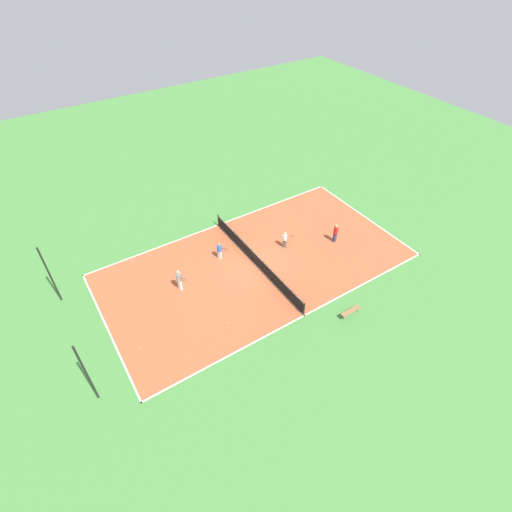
% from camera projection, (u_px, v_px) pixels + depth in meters
% --- Properties ---
extents(ground_plane, '(80.00, 80.00, 0.00)m').
position_uv_depth(ground_plane, '(256.00, 265.00, 30.29)').
color(ground_plane, '#47843D').
extents(court_surface, '(11.98, 22.83, 0.02)m').
position_uv_depth(court_surface, '(256.00, 265.00, 30.28)').
color(court_surface, '#B75633').
rests_on(court_surface, ground_plane).
extents(tennis_net, '(11.78, 0.10, 1.11)m').
position_uv_depth(tennis_net, '(256.00, 259.00, 29.90)').
color(tennis_net, black).
rests_on(tennis_net, court_surface).
extents(bench, '(0.36, 1.52, 0.45)m').
position_uv_depth(bench, '(351.00, 311.00, 26.34)').
color(bench, olive).
rests_on(bench, ground_plane).
extents(player_near_blue, '(0.99, 0.68, 1.47)m').
position_uv_depth(player_near_blue, '(220.00, 250.00, 30.29)').
color(player_near_blue, white).
rests_on(player_near_blue, court_surface).
extents(player_near_white, '(0.86, 0.92, 1.47)m').
position_uv_depth(player_near_white, '(285.00, 239.00, 31.30)').
color(player_near_white, '#4C4C51').
rests_on(player_near_white, court_surface).
extents(player_coach_red, '(0.36, 0.36, 1.64)m').
position_uv_depth(player_coach_red, '(336.00, 232.00, 31.76)').
color(player_coach_red, navy).
rests_on(player_coach_red, court_surface).
extents(player_baseline_gray, '(0.98, 0.54, 1.80)m').
position_uv_depth(player_baseline_gray, '(179.00, 279.00, 27.66)').
color(player_baseline_gray, white).
rests_on(player_baseline_gray, court_surface).
extents(tennis_ball_near_net, '(0.07, 0.07, 0.07)m').
position_uv_depth(tennis_ball_near_net, '(198.00, 312.00, 26.73)').
color(tennis_ball_near_net, '#CCE033').
rests_on(tennis_ball_near_net, court_surface).
extents(tennis_ball_right_alley, '(0.07, 0.07, 0.07)m').
position_uv_depth(tennis_ball_right_alley, '(227.00, 323.00, 26.03)').
color(tennis_ball_right_alley, '#CCE033').
rests_on(tennis_ball_right_alley, court_surface).
extents(tennis_ball_midcourt, '(0.07, 0.07, 0.07)m').
position_uv_depth(tennis_ball_midcourt, '(140.00, 348.00, 24.56)').
color(tennis_ball_midcourt, '#CCE033').
rests_on(tennis_ball_midcourt, court_surface).
extents(fence_post_back_left, '(0.12, 0.12, 4.72)m').
position_uv_depth(fence_post_back_left, '(87.00, 374.00, 20.60)').
color(fence_post_back_left, black).
rests_on(fence_post_back_left, ground_plane).
extents(fence_post_back_right, '(0.12, 0.12, 4.72)m').
position_uv_depth(fence_post_back_right, '(50.00, 275.00, 26.06)').
color(fence_post_back_right, black).
rests_on(fence_post_back_right, ground_plane).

